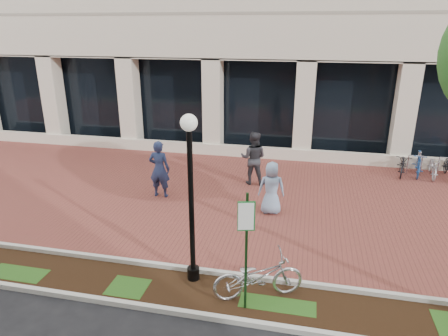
% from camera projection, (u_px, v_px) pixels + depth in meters
% --- Properties ---
extents(ground, '(120.00, 120.00, 0.00)m').
position_uv_depth(ground, '(236.00, 198.00, 13.62)').
color(ground, black).
rests_on(ground, ground).
extents(brick_plaza, '(40.00, 9.00, 0.01)m').
position_uv_depth(brick_plaza, '(236.00, 197.00, 13.62)').
color(brick_plaza, brown).
rests_on(brick_plaza, ground).
extents(planting_strip, '(40.00, 1.50, 0.01)m').
position_uv_depth(planting_strip, '(192.00, 292.00, 8.79)').
color(planting_strip, black).
rests_on(planting_strip, ground).
extents(curb_plaza_side, '(40.00, 0.12, 0.12)m').
position_uv_depth(curb_plaza_side, '(201.00, 271.00, 9.46)').
color(curb_plaza_side, '#B7B6AD').
rests_on(curb_plaza_side, ground).
extents(curb_street_side, '(40.00, 0.12, 0.12)m').
position_uv_depth(curb_street_side, '(181.00, 312.00, 8.08)').
color(curb_street_side, '#B7B6AD').
rests_on(curb_street_side, ground).
extents(parking_sign, '(0.34, 0.07, 2.60)m').
position_uv_depth(parking_sign, '(246.00, 239.00, 7.74)').
color(parking_sign, '#143715').
rests_on(parking_sign, ground).
extents(lamppost, '(0.36, 0.36, 3.88)m').
position_uv_depth(lamppost, '(191.00, 191.00, 8.52)').
color(lamppost, black).
rests_on(lamppost, ground).
extents(locked_bicycle, '(2.09, 1.40, 1.04)m').
position_uv_depth(locked_bicycle, '(258.00, 276.00, 8.48)').
color(locked_bicycle, '#B5B5B9').
rests_on(locked_bicycle, ground).
extents(pedestrian_left, '(0.72, 0.48, 1.97)m').
position_uv_depth(pedestrian_left, '(159.00, 169.00, 13.41)').
color(pedestrian_left, navy).
rests_on(pedestrian_left, ground).
extents(pedestrian_mid, '(0.98, 0.78, 1.97)m').
position_uv_depth(pedestrian_mid, '(253.00, 158.00, 14.52)').
color(pedestrian_mid, '#2D2D32').
rests_on(pedestrian_mid, ground).
extents(pedestrian_right, '(0.88, 0.64, 1.67)m').
position_uv_depth(pedestrian_right, '(271.00, 188.00, 12.25)').
color(pedestrian_right, '#84A1C6').
rests_on(pedestrian_right, ground).
extents(bollard, '(0.12, 0.12, 0.93)m').
position_uv_depth(bollard, '(418.00, 162.00, 15.67)').
color(bollard, '#B1B1B5').
rests_on(bollard, ground).
extents(bike_rack_cluster, '(2.96, 1.72, 0.95)m').
position_uv_depth(bike_rack_cluster, '(434.00, 166.00, 15.35)').
color(bike_rack_cluster, black).
rests_on(bike_rack_cluster, ground).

